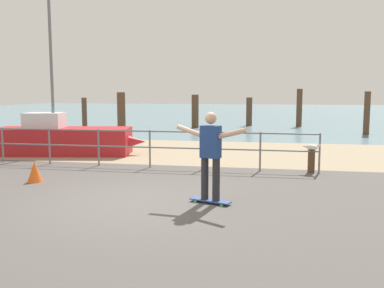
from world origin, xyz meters
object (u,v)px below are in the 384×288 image
at_px(sailboat, 68,139).
at_px(seagull, 312,147).
at_px(skateboarder, 211,151).
at_px(traffic_cone, 35,172).
at_px(skateboard, 210,201).
at_px(bollard_short, 311,162).

relative_size(sailboat, seagull, 12.56).
distance_m(skateboarder, traffic_cone, 4.49).
distance_m(skateboard, skateboarder, 0.95).
distance_m(skateboarder, bollard_short, 4.16).
relative_size(bollard_short, seagull, 1.31).
distance_m(sailboat, skateboard, 7.72).
relative_size(skateboarder, seagull, 3.57).
bearing_deg(bollard_short, traffic_cone, -159.57).
bearing_deg(seagull, traffic_cone, -159.67).
bearing_deg(seagull, skateboard, -121.34).
height_order(skateboard, bollard_short, bollard_short).
relative_size(sailboat, traffic_cone, 11.61).
xyz_separation_m(sailboat, bollard_short, (7.68, -1.82, -0.22)).
bearing_deg(skateboard, sailboat, 136.19).
xyz_separation_m(seagull, traffic_cone, (-6.41, -2.38, -0.43)).
bearing_deg(bollard_short, seagull, -24.69).
relative_size(seagull, traffic_cone, 0.92).
bearing_deg(sailboat, bollard_short, -13.36).
relative_size(skateboard, seagull, 1.77).
bearing_deg(sailboat, traffic_cone, -72.99).
bearing_deg(sailboat, seagull, -13.38).
height_order(skateboard, skateboarder, skateboarder).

